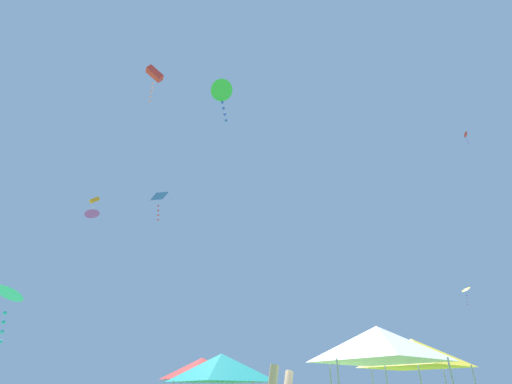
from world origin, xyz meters
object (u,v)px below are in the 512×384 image
Objects in this scene: kite_purple_delta at (92,213)px; canopy_tent_yellow at (414,353)px; canopy_tent_white at (379,344)px; canopy_tent_red at (202,368)px; kite_blue_diamond at (159,197)px; kite_red_delta at (465,135)px; kite_orange_box at (94,200)px; kite_green_delta at (222,91)px; canopy_tent_teal at (221,368)px; kite_cyan_delta at (10,294)px; kite_red_box at (154,75)px; kite_yellow_delta at (466,290)px.

canopy_tent_yellow is at bearing -14.87° from kite_purple_delta.
canopy_tent_red is at bearing 137.97° from canopy_tent_white.
kite_red_delta reaches higher than kite_blue_diamond.
canopy_tent_red is 33.21m from kite_red_delta.
kite_purple_delta is at bearing -57.75° from kite_orange_box.
kite_green_delta is 27.06m from kite_red_delta.
kite_purple_delta is 0.99× the size of kite_red_delta.
canopy_tent_teal is 1.70× the size of kite_orange_box.
canopy_tent_white is at bearing 0.44° from canopy_tent_teal.
canopy_tent_yellow is 20.48m from kite_cyan_delta.
kite_red_delta is (22.32, 11.94, 21.50)m from canopy_tent_red.
kite_green_delta is at bearing -34.67° from kite_orange_box.
kite_blue_diamond is at bearing 120.06° from kite_green_delta.
canopy_tent_yellow is at bearing 29.78° from canopy_tent_teal.
kite_blue_diamond is 11.20m from kite_orange_box.
kite_red_box is 0.59× the size of kite_cyan_delta.
canopy_tent_yellow is 21.78m from kite_purple_delta.
kite_orange_box is at bearing 126.23° from kite_red_box.
canopy_tent_white is 31.93m from kite_blue_diamond.
kite_red_box is at bearing -168.54° from canopy_tent_white.
canopy_tent_yellow is 2.23× the size of kite_orange_box.
kite_red_box is 14.28m from kite_cyan_delta.
kite_green_delta is 16.33m from kite_cyan_delta.
kite_blue_diamond reaches higher than canopy_tent_teal.
kite_green_delta is (1.95, 5.05, 3.55)m from kite_red_box.
kite_blue_diamond is 29.78m from kite_yellow_delta.
kite_green_delta is at bearing -174.41° from canopy_tent_yellow.
canopy_tent_teal is at bearing -41.57° from kite_orange_box.
kite_green_delta is (-6.50, 3.34, 14.72)m from canopy_tent_white.
canopy_tent_teal is 24.16m from kite_yellow_delta.
canopy_tent_teal is at bearing -150.22° from canopy_tent_yellow.
kite_blue_diamond reaches higher than kite_green_delta.
canopy_tent_yellow is at bearing -41.69° from kite_blue_diamond.
canopy_tent_white is 2.06× the size of kite_red_box.
canopy_tent_red is at bearing 106.25° from kite_green_delta.
kite_green_delta is 14.21m from kite_orange_box.
canopy_tent_red is (-9.68, 2.57, -0.39)m from canopy_tent_yellow.
kite_blue_diamond is at bearing 138.31° from canopy_tent_yellow.
canopy_tent_yellow is 1.21× the size of kite_blue_diamond.
kite_purple_delta is 28.55m from kite_yellow_delta.
kite_red_box is at bearing -111.08° from kite_green_delta.
kite_red_box is 0.57× the size of kite_blue_diamond.
canopy_tent_teal is 2.02× the size of kite_yellow_delta.
canopy_tent_yellow is 24.41m from kite_orange_box.
kite_green_delta reaches higher than canopy_tent_white.
kite_yellow_delta is at bearing 47.84° from canopy_tent_teal.
canopy_tent_white is (5.21, 0.04, 0.69)m from canopy_tent_teal.
kite_green_delta reaches higher than canopy_tent_teal.
kite_purple_delta is at bearing 70.23° from kite_cyan_delta.
kite_red_delta is (23.27, 20.41, 10.01)m from kite_red_box.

